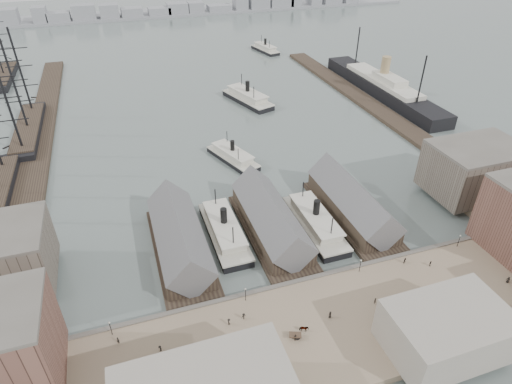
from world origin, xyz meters
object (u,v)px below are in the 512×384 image
object	(u,v)px
ocean_steamer	(382,86)
horse_cart_center	(301,331)
ferry_docked_west	(224,230)
horse_cart_right	(431,293)
horse_cart_left	(135,373)

from	to	relation	value
ocean_steamer	horse_cart_center	bearing A→B (deg)	-128.52
ferry_docked_west	ocean_steamer	size ratio (longest dim) A/B	0.31
horse_cart_center	horse_cart_right	distance (m)	33.34
ferry_docked_west	ocean_steamer	xyz separation A→B (m)	(105.00, 84.62, 1.60)
ferry_docked_west	ocean_steamer	world-z (taller)	ocean_steamer
ferry_docked_west	horse_cart_center	world-z (taller)	ferry_docked_west
horse_cart_left	horse_cart_center	size ratio (longest dim) A/B	0.98
horse_cart_left	horse_cart_center	world-z (taller)	horse_cart_left
ocean_steamer	horse_cart_center	size ratio (longest dim) A/B	18.88
horse_cart_left	ocean_steamer	bearing A→B (deg)	-34.64
horse_cart_left	horse_cart_right	distance (m)	68.12
horse_cart_center	horse_cart_right	bearing A→B (deg)	-68.37
ferry_docked_west	horse_cart_left	size ratio (longest dim) A/B	6.01
ocean_steamer	horse_cart_left	distance (m)	180.98
ferry_docked_west	horse_cart_center	bearing A→B (deg)	-80.48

